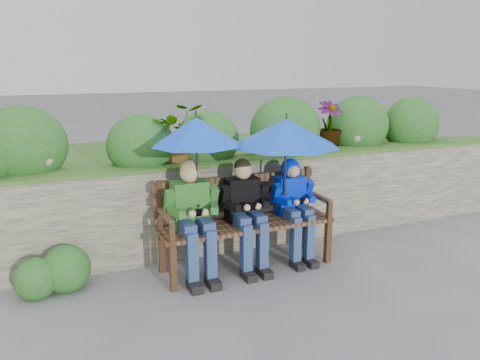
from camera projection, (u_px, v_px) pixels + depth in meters
name	position (u px, v px, depth m)	size (l,w,h in m)	color
ground	(244.00, 273.00, 4.74)	(60.00, 60.00, 0.00)	slate
garden_backdrop	(189.00, 180.00, 6.01)	(8.00, 2.85, 1.74)	#5E5B54
park_bench	(244.00, 215.00, 4.83)	(1.80, 0.53, 0.95)	#412816
boy_left	(193.00, 214.00, 4.51)	(0.52, 0.60, 1.17)	#2E5926
boy_middle	(246.00, 208.00, 4.72)	(0.49, 0.57, 1.14)	black
boy_right	(294.00, 200.00, 4.94)	(0.45, 0.55, 1.09)	#0313C3
umbrella_left	(196.00, 131.00, 4.34)	(0.86, 0.86, 0.94)	blue
umbrella_right	(286.00, 133.00, 4.70)	(1.11, 1.11, 0.86)	blue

